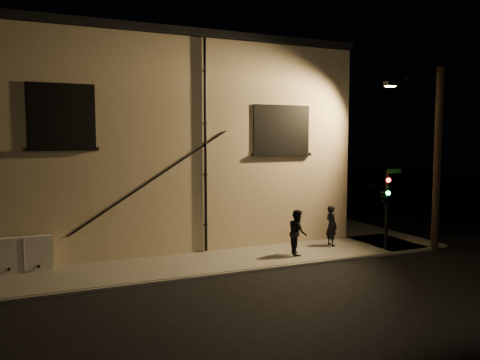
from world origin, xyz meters
name	(u,v)px	position (x,y,z in m)	size (l,w,h in m)	color
ground	(281,268)	(0.00, 0.00, 0.00)	(90.00, 90.00, 0.00)	black
sidewalk	(259,239)	(1.22, 4.39, 0.06)	(21.00, 16.00, 0.12)	#67645D
building	(143,143)	(-3.00, 8.99, 4.40)	(16.20, 12.23, 8.80)	#C9B590
utility_cabinet	(24,254)	(-8.37, 2.70, 0.71)	(1.81, 0.30, 1.19)	silver
pedestrian_a	(331,226)	(3.37, 1.83, 0.97)	(0.62, 0.40, 1.69)	black
pedestrian_b	(297,232)	(1.30, 1.08, 1.00)	(0.85, 0.66, 1.75)	black
traffic_signal	(385,196)	(4.97, 0.45, 2.30)	(1.30, 1.92, 3.25)	black
streetlamp_pole	(435,155)	(7.15, 0.03, 3.95)	(2.03, 1.40, 7.48)	black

